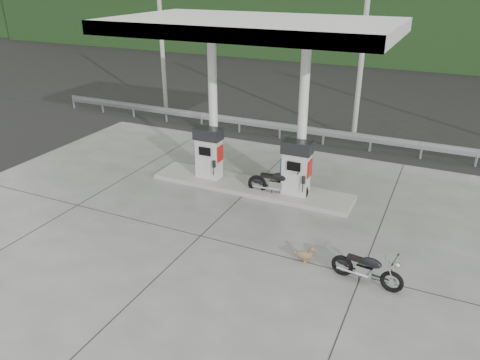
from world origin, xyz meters
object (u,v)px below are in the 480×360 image
at_px(gas_pump_left, 209,153).
at_px(gas_pump_right, 296,168).
at_px(motorcycle_right, 367,269).
at_px(motorcycle_left, 278,183).
at_px(duck, 304,255).

xyz_separation_m(gas_pump_left, gas_pump_right, (3.20, 0.00, 0.00)).
bearing_deg(motorcycle_right, motorcycle_left, 143.34).
bearing_deg(motorcycle_left, gas_pump_left, 172.30).
xyz_separation_m(gas_pump_right, motorcycle_left, (-0.55, -0.17, -0.59)).
relative_size(motorcycle_left, duck, 3.69).
relative_size(gas_pump_left, motorcycle_left, 0.93).
bearing_deg(gas_pump_right, motorcycle_right, -50.71).
bearing_deg(duck, gas_pump_right, 98.91).
bearing_deg(duck, motorcycle_left, 107.43).
distance_m(gas_pump_left, motorcycle_right, 7.30).
relative_size(motorcycle_right, duck, 3.13).
xyz_separation_m(gas_pump_right, motorcycle_right, (3.05, -3.73, -0.66)).
distance_m(gas_pump_left, motorcycle_left, 2.72).
bearing_deg(gas_pump_left, gas_pump_right, 0.00).
height_order(gas_pump_left, motorcycle_left, gas_pump_left).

